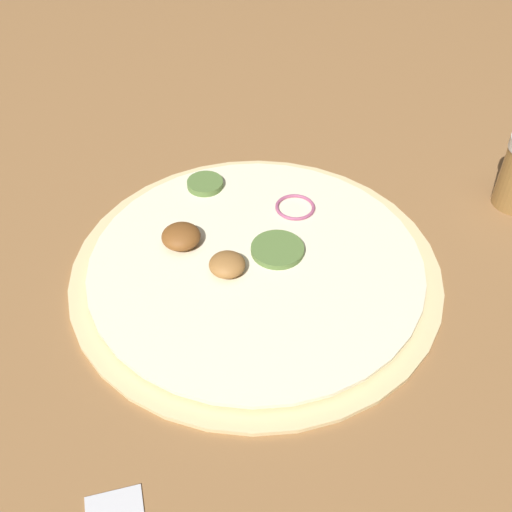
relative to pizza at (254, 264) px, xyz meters
name	(u,v)px	position (x,y,z in m)	size (l,w,h in m)	color
ground_plane	(256,270)	(0.00, 0.00, -0.01)	(3.00, 3.00, 0.00)	olive
pizza	(254,264)	(0.00, 0.00, 0.00)	(0.36, 0.36, 0.03)	beige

